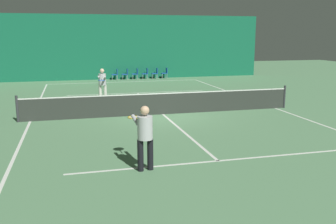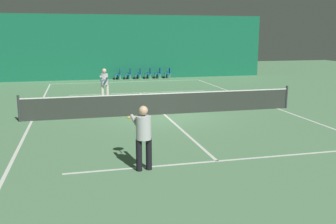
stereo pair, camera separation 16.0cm
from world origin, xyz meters
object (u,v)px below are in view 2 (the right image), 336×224
(courtside_chair_4, at_px, (158,73))
(courtside_chair_5, at_px, (168,72))
(courtside_chair_2, at_px, (139,73))
(tennis_net, at_px, (164,103))
(courtside_chair_3, at_px, (149,73))
(courtside_chair_1, at_px, (129,73))
(player_near, at_px, (143,133))
(courtside_chair_0, at_px, (119,74))
(player_far, at_px, (105,82))

(courtside_chair_4, height_order, courtside_chair_5, same)
(courtside_chair_5, bearing_deg, courtside_chair_2, -90.00)
(tennis_net, xyz_separation_m, courtside_chair_3, (1.89, 13.38, -0.03))
(courtside_chair_1, bearing_deg, courtside_chair_2, 90.00)
(courtside_chair_1, bearing_deg, player_near, -6.84)
(player_near, distance_m, courtside_chair_0, 20.01)
(tennis_net, relative_size, player_far, 7.10)
(player_near, height_order, player_far, player_far)
(courtside_chair_2, distance_m, courtside_chair_5, 2.37)
(tennis_net, distance_m, player_near, 6.90)
(courtside_chair_1, height_order, courtside_chair_5, same)
(player_far, distance_m, courtside_chair_5, 10.82)
(courtside_chair_0, distance_m, courtside_chair_3, 2.37)
(courtside_chair_1, xyz_separation_m, courtside_chair_4, (2.37, 0.00, 0.00))
(courtside_chair_0, bearing_deg, courtside_chair_5, 90.00)
(courtside_chair_1, height_order, courtside_chair_3, same)
(courtside_chair_2, height_order, courtside_chair_5, same)
(player_far, xyz_separation_m, courtside_chair_2, (3.34, 9.18, -0.50))
(tennis_net, distance_m, player_far, 4.78)
(player_near, bearing_deg, courtside_chair_3, -18.34)
(tennis_net, height_order, courtside_chair_4, tennis_net)
(courtside_chair_0, bearing_deg, player_near, -4.59)
(courtside_chair_3, relative_size, courtside_chair_5, 1.00)
(courtside_chair_0, distance_m, courtside_chair_2, 1.58)
(courtside_chair_3, distance_m, courtside_chair_5, 1.58)
(player_far, relative_size, courtside_chair_5, 2.01)
(courtside_chair_0, relative_size, courtside_chair_3, 1.00)
(player_near, distance_m, courtside_chair_1, 20.08)
(player_far, relative_size, courtside_chair_2, 2.01)
(courtside_chair_2, distance_m, courtside_chair_4, 1.58)
(courtside_chair_0, distance_m, courtside_chair_1, 0.79)
(tennis_net, xyz_separation_m, courtside_chair_1, (0.31, 13.38, -0.03))
(player_near, relative_size, courtside_chair_2, 2.00)
(player_far, height_order, courtside_chair_2, player_far)
(player_far, height_order, courtside_chair_0, player_far)
(courtside_chair_2, height_order, courtside_chair_3, same)
(courtside_chair_4, bearing_deg, courtside_chair_0, -90.00)
(player_near, bearing_deg, courtside_chair_1, -13.92)
(player_far, xyz_separation_m, courtside_chair_4, (4.92, 9.18, -0.50))
(tennis_net, xyz_separation_m, courtside_chair_5, (3.47, 13.38, -0.03))
(player_far, xyz_separation_m, courtside_chair_5, (5.71, 9.18, -0.50))
(courtside_chair_5, bearing_deg, player_near, -15.57)
(player_near, xyz_separation_m, courtside_chair_3, (3.97, 19.94, -0.50))
(tennis_net, relative_size, courtside_chair_5, 14.29)
(tennis_net, height_order, courtside_chair_0, tennis_net)
(courtside_chair_3, distance_m, courtside_chair_4, 0.79)
(courtside_chair_1, distance_m, courtside_chair_4, 2.37)
(tennis_net, xyz_separation_m, player_near, (-2.08, -6.56, 0.47))
(tennis_net, relative_size, courtside_chair_2, 14.29)
(tennis_net, relative_size, courtside_chair_0, 14.29)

